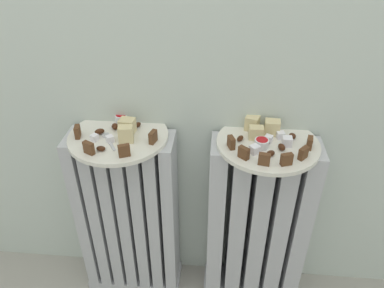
# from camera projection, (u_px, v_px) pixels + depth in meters

# --- Properties ---
(radiator_left) EXTENTS (0.33, 0.13, 0.63)m
(radiator_left) POSITION_uv_depth(u_px,v_px,m) (129.00, 218.00, 1.25)
(radiator_left) COLOR #B2B2B7
(radiator_left) RESTS_ON ground_plane
(radiator_right) EXTENTS (0.33, 0.13, 0.63)m
(radiator_right) POSITION_uv_depth(u_px,v_px,m) (257.00, 226.00, 1.22)
(radiator_right) COLOR #B2B2B7
(radiator_right) RESTS_ON ground_plane
(plate_left) EXTENTS (0.29, 0.29, 0.01)m
(plate_left) POSITION_uv_depth(u_px,v_px,m) (119.00, 136.00, 1.07)
(plate_left) COLOR silver
(plate_left) RESTS_ON radiator_left
(plate_right) EXTENTS (0.29, 0.29, 0.01)m
(plate_right) POSITION_uv_depth(u_px,v_px,m) (268.00, 144.00, 1.04)
(plate_right) COLOR silver
(plate_right) RESTS_ON radiator_right
(dark_cake_slice_left_0) EXTENTS (0.02, 0.03, 0.03)m
(dark_cake_slice_left_0) POSITION_uv_depth(u_px,v_px,m) (77.00, 132.00, 1.05)
(dark_cake_slice_left_0) COLOR #56351E
(dark_cake_slice_left_0) RESTS_ON plate_left
(dark_cake_slice_left_1) EXTENTS (0.03, 0.03, 0.03)m
(dark_cake_slice_left_1) POSITION_uv_depth(u_px,v_px,m) (89.00, 148.00, 0.98)
(dark_cake_slice_left_1) COLOR #56351E
(dark_cake_slice_left_1) RESTS_ON plate_left
(dark_cake_slice_left_2) EXTENTS (0.03, 0.02, 0.03)m
(dark_cake_slice_left_2) POSITION_uv_depth(u_px,v_px,m) (124.00, 151.00, 0.97)
(dark_cake_slice_left_2) COLOR #56351E
(dark_cake_slice_left_2) RESTS_ON plate_left
(dark_cake_slice_left_3) EXTENTS (0.02, 0.03, 0.03)m
(dark_cake_slice_left_3) POSITION_uv_depth(u_px,v_px,m) (153.00, 137.00, 1.02)
(dark_cake_slice_left_3) COLOR #56351E
(dark_cake_slice_left_3) RESTS_ON plate_left
(marble_cake_slice_left_0) EXTENTS (0.04, 0.04, 0.05)m
(marble_cake_slice_left_0) POSITION_uv_depth(u_px,v_px,m) (126.00, 134.00, 1.03)
(marble_cake_slice_left_0) COLOR beige
(marble_cake_slice_left_0) RESTS_ON plate_left
(marble_cake_slice_left_1) EXTENTS (0.05, 0.04, 0.04)m
(marble_cake_slice_left_1) POSITION_uv_depth(u_px,v_px,m) (127.00, 126.00, 1.07)
(marble_cake_slice_left_1) COLOR beige
(marble_cake_slice_left_1) RESTS_ON plate_left
(turkish_delight_left_0) EXTENTS (0.02, 0.02, 0.02)m
(turkish_delight_left_0) POSITION_uv_depth(u_px,v_px,m) (94.00, 138.00, 1.04)
(turkish_delight_left_0) COLOR white
(turkish_delight_left_0) RESTS_ON plate_left
(turkish_delight_left_1) EXTENTS (0.03, 0.03, 0.02)m
(turkish_delight_left_1) POSITION_uv_depth(u_px,v_px,m) (110.00, 139.00, 1.03)
(turkish_delight_left_1) COLOR white
(turkish_delight_left_1) RESTS_ON plate_left
(medjool_date_left_0) EXTENTS (0.02, 0.01, 0.01)m
(medjool_date_left_0) POSITION_uv_depth(u_px,v_px,m) (101.00, 149.00, 1.00)
(medjool_date_left_0) COLOR #3D1E0F
(medjool_date_left_0) RESTS_ON plate_left
(medjool_date_left_1) EXTENTS (0.03, 0.03, 0.01)m
(medjool_date_left_1) POSITION_uv_depth(u_px,v_px,m) (137.00, 125.00, 1.10)
(medjool_date_left_1) COLOR #3D1E0F
(medjool_date_left_1) RESTS_ON plate_left
(medjool_date_left_2) EXTENTS (0.03, 0.03, 0.02)m
(medjool_date_left_2) POSITION_uv_depth(u_px,v_px,m) (100.00, 132.00, 1.07)
(medjool_date_left_2) COLOR #3D1E0F
(medjool_date_left_2) RESTS_ON plate_left
(medjool_date_left_3) EXTENTS (0.03, 0.03, 0.02)m
(medjool_date_left_3) POSITION_uv_depth(u_px,v_px,m) (115.00, 126.00, 1.09)
(medjool_date_left_3) COLOR #3D1E0F
(medjool_date_left_3) RESTS_ON plate_left
(jam_bowl_left) EXTENTS (0.04, 0.04, 0.02)m
(jam_bowl_left) POSITION_uv_depth(u_px,v_px,m) (121.00, 118.00, 1.12)
(jam_bowl_left) COLOR white
(jam_bowl_left) RESTS_ON plate_left
(dark_cake_slice_right_0) EXTENTS (0.02, 0.03, 0.03)m
(dark_cake_slice_right_0) POSITION_uv_depth(u_px,v_px,m) (231.00, 142.00, 1.00)
(dark_cake_slice_right_0) COLOR #56351E
(dark_cake_slice_right_0) RESTS_ON plate_right
(dark_cake_slice_right_1) EXTENTS (0.03, 0.03, 0.03)m
(dark_cake_slice_right_1) POSITION_uv_depth(u_px,v_px,m) (244.00, 153.00, 0.96)
(dark_cake_slice_right_1) COLOR #56351E
(dark_cake_slice_right_1) RESTS_ON plate_right
(dark_cake_slice_right_2) EXTENTS (0.03, 0.02, 0.03)m
(dark_cake_slice_right_2) POSITION_uv_depth(u_px,v_px,m) (264.00, 159.00, 0.94)
(dark_cake_slice_right_2) COLOR #56351E
(dark_cake_slice_right_2) RESTS_ON plate_right
(dark_cake_slice_right_3) EXTENTS (0.03, 0.02, 0.03)m
(dark_cake_slice_right_3) POSITION_uv_depth(u_px,v_px,m) (287.00, 159.00, 0.94)
(dark_cake_slice_right_3) COLOR #56351E
(dark_cake_slice_right_3) RESTS_ON plate_right
(dark_cake_slice_right_4) EXTENTS (0.03, 0.03, 0.03)m
(dark_cake_slice_right_4) POSITION_uv_depth(u_px,v_px,m) (303.00, 153.00, 0.96)
(dark_cake_slice_right_4) COLOR #56351E
(dark_cake_slice_right_4) RESTS_ON plate_right
(dark_cake_slice_right_5) EXTENTS (0.02, 0.03, 0.03)m
(dark_cake_slice_right_5) POSITION_uv_depth(u_px,v_px,m) (310.00, 143.00, 1.00)
(dark_cake_slice_right_5) COLOR #56351E
(dark_cake_slice_right_5) RESTS_ON plate_right
(marble_cake_slice_right_0) EXTENTS (0.04, 0.03, 0.04)m
(marble_cake_slice_right_0) POSITION_uv_depth(u_px,v_px,m) (256.00, 133.00, 1.04)
(marble_cake_slice_right_0) COLOR beige
(marble_cake_slice_right_0) RESTS_ON plate_right
(marble_cake_slice_right_1) EXTENTS (0.04, 0.04, 0.04)m
(marble_cake_slice_right_1) POSITION_uv_depth(u_px,v_px,m) (272.00, 127.00, 1.06)
(marble_cake_slice_right_1) COLOR beige
(marble_cake_slice_right_1) RESTS_ON plate_right
(marble_cake_slice_right_2) EXTENTS (0.05, 0.05, 0.04)m
(marble_cake_slice_right_2) POSITION_uv_depth(u_px,v_px,m) (252.00, 123.00, 1.08)
(marble_cake_slice_right_2) COLOR beige
(marble_cake_slice_right_2) RESTS_ON plate_right
(turkish_delight_right_0) EXTENTS (0.03, 0.03, 0.02)m
(turkish_delight_right_0) POSITION_uv_depth(u_px,v_px,m) (268.00, 139.00, 1.03)
(turkish_delight_right_0) COLOR white
(turkish_delight_right_0) RESTS_ON plate_right
(turkish_delight_right_1) EXTENTS (0.03, 0.03, 0.03)m
(turkish_delight_right_1) POSITION_uv_depth(u_px,v_px,m) (287.00, 141.00, 1.01)
(turkish_delight_right_1) COLOR white
(turkish_delight_right_1) RESTS_ON plate_right
(turkish_delight_right_2) EXTENTS (0.03, 0.03, 0.02)m
(turkish_delight_right_2) POSITION_uv_depth(u_px,v_px,m) (255.00, 150.00, 0.98)
(turkish_delight_right_2) COLOR white
(turkish_delight_right_2) RESTS_ON plate_right
(turkish_delight_right_3) EXTENTS (0.02, 0.02, 0.02)m
(turkish_delight_right_3) POSITION_uv_depth(u_px,v_px,m) (280.00, 135.00, 1.05)
(turkish_delight_right_3) COLOR white
(turkish_delight_right_3) RESTS_ON plate_right
(medjool_date_right_0) EXTENTS (0.03, 0.03, 0.01)m
(medjool_date_right_0) POSITION_uv_depth(u_px,v_px,m) (240.00, 138.00, 1.04)
(medjool_date_right_0) COLOR #3D1E0F
(medjool_date_right_0) RESTS_ON plate_right
(medjool_date_right_1) EXTENTS (0.03, 0.03, 0.02)m
(medjool_date_right_1) POSITION_uv_depth(u_px,v_px,m) (271.00, 153.00, 0.98)
(medjool_date_right_1) COLOR #3D1E0F
(medjool_date_right_1) RESTS_ON plate_right
(medjool_date_right_2) EXTENTS (0.03, 0.03, 0.02)m
(medjool_date_right_2) POSITION_uv_depth(u_px,v_px,m) (282.00, 147.00, 1.00)
(medjool_date_right_2) COLOR #3D1E0F
(medjool_date_right_2) RESTS_ON plate_right
(medjool_date_right_3) EXTENTS (0.02, 0.03, 0.02)m
(medjool_date_right_3) POSITION_uv_depth(u_px,v_px,m) (292.00, 136.00, 1.05)
(medjool_date_right_3) COLOR #3D1E0F
(medjool_date_right_3) RESTS_ON plate_right
(jam_bowl_right) EXTENTS (0.04, 0.04, 0.03)m
(jam_bowl_right) POSITION_uv_depth(u_px,v_px,m) (262.00, 143.00, 1.01)
(jam_bowl_right) COLOR white
(jam_bowl_right) RESTS_ON plate_right
(fork) EXTENTS (0.06, 0.09, 0.00)m
(fork) POSITION_uv_depth(u_px,v_px,m) (109.00, 140.00, 1.04)
(fork) COLOR #B7B7BC
(fork) RESTS_ON plate_left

